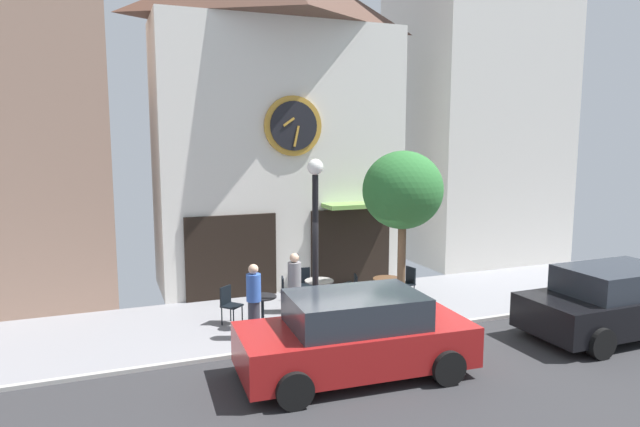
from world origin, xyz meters
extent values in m
cube|color=gray|center=(0.00, 2.10, -0.03)|extent=(25.88, 4.19, 0.05)
cube|color=#2D2D30|center=(0.00, -2.71, -0.03)|extent=(25.88, 5.42, 0.05)
cube|color=#A8A5A0|center=(0.00, 0.02, 0.04)|extent=(25.88, 0.12, 0.08)
cube|color=silver|center=(-0.03, 5.55, 3.82)|extent=(7.16, 2.71, 7.65)
cylinder|color=#B7842D|center=(-0.03, 4.13, 4.70)|extent=(1.65, 0.10, 1.65)
cylinder|color=black|center=(-0.03, 4.07, 4.70)|extent=(1.35, 0.04, 1.35)
cube|color=#B7842D|center=(-0.18, 4.03, 4.80)|extent=(0.34, 0.03, 0.26)
cube|color=#B7842D|center=(0.03, 4.03, 4.42)|extent=(0.18, 0.03, 0.58)
cube|color=black|center=(-1.82, 4.15, 1.15)|extent=(2.51, 0.10, 2.30)
cube|color=black|center=(1.76, 4.15, 1.15)|extent=(2.51, 0.10, 2.30)
cube|color=#72A84C|center=(1.98, 3.84, 2.45)|extent=(2.29, 0.90, 0.12)
cube|color=silver|center=(7.76, 6.56, 7.55)|extent=(5.29, 4.73, 15.11)
cylinder|color=black|center=(-0.59, 0.97, 0.18)|extent=(0.32, 0.32, 0.36)
cylinder|color=black|center=(-0.59, 0.97, 1.78)|extent=(0.14, 0.14, 3.56)
sphere|color=white|center=(-0.59, 0.97, 3.74)|extent=(0.36, 0.36, 0.36)
cylinder|color=brown|center=(1.66, 0.99, 1.23)|extent=(0.20, 0.20, 2.45)
ellipsoid|color=#2D7033|center=(1.66, 0.99, 3.14)|extent=(1.97, 1.77, 1.87)
cylinder|color=black|center=(-1.67, 1.59, 0.36)|extent=(0.07, 0.07, 0.71)
cylinder|color=black|center=(-1.67, 1.59, 0.01)|extent=(0.40, 0.40, 0.03)
cylinder|color=black|center=(-1.67, 1.59, 0.71)|extent=(0.66, 0.66, 0.03)
cylinder|color=black|center=(0.02, 2.29, 0.38)|extent=(0.07, 0.07, 0.76)
cylinder|color=black|center=(0.02, 2.29, 0.01)|extent=(0.40, 0.40, 0.03)
cylinder|color=gray|center=(0.02, 2.29, 0.76)|extent=(0.74, 0.74, 0.03)
cylinder|color=black|center=(1.79, 1.93, 0.36)|extent=(0.07, 0.07, 0.73)
cylinder|color=black|center=(1.79, 1.93, 0.01)|extent=(0.40, 0.40, 0.03)
cylinder|color=brown|center=(1.79, 1.93, 0.73)|extent=(0.76, 0.76, 0.03)
cube|color=black|center=(0.30, 1.58, 0.45)|extent=(0.53, 0.53, 0.04)
cube|color=black|center=(0.38, 1.42, 0.68)|extent=(0.36, 0.19, 0.45)
cylinder|color=black|center=(0.39, 1.81, 0.23)|extent=(0.03, 0.03, 0.45)
cylinder|color=black|center=(0.08, 1.67, 0.23)|extent=(0.03, 0.03, 0.45)
cylinder|color=black|center=(0.53, 1.50, 0.23)|extent=(0.03, 0.03, 0.45)
cylinder|color=black|center=(0.22, 1.36, 0.23)|extent=(0.03, 0.03, 0.45)
cube|color=black|center=(1.08, 1.93, 0.45)|extent=(0.50, 0.50, 0.04)
cube|color=black|center=(0.91, 1.98, 0.68)|extent=(0.15, 0.38, 0.45)
cylinder|color=black|center=(1.19, 1.72, 0.23)|extent=(0.03, 0.03, 0.45)
cylinder|color=black|center=(1.29, 2.04, 0.23)|extent=(0.03, 0.03, 0.45)
cylinder|color=black|center=(0.87, 1.82, 0.23)|extent=(0.03, 0.03, 0.45)
cylinder|color=black|center=(0.97, 2.14, 0.23)|extent=(0.03, 0.03, 0.45)
cube|color=black|center=(-0.10, 3.07, 0.45)|extent=(0.44, 0.44, 0.04)
cube|color=black|center=(-0.08, 3.24, 0.68)|extent=(0.38, 0.08, 0.45)
cylinder|color=black|center=(-0.29, 2.92, 0.23)|extent=(0.03, 0.03, 0.45)
cylinder|color=black|center=(0.05, 2.88, 0.23)|extent=(0.03, 0.03, 0.45)
cylinder|color=black|center=(-0.25, 3.25, 0.23)|extent=(0.03, 0.03, 0.45)
cylinder|color=black|center=(0.09, 3.21, 0.23)|extent=(0.03, 0.03, 0.45)
cube|color=black|center=(-2.30, 2.00, 0.45)|extent=(0.56, 0.56, 0.04)
cube|color=black|center=(-2.42, 2.13, 0.68)|extent=(0.31, 0.28, 0.45)
cylinder|color=black|center=(-2.32, 1.76, 0.23)|extent=(0.03, 0.03, 0.45)
cylinder|color=black|center=(-2.06, 1.98, 0.23)|extent=(0.03, 0.03, 0.45)
cylinder|color=black|center=(-2.54, 2.01, 0.23)|extent=(0.03, 0.03, 0.45)
cylinder|color=black|center=(-2.28, 2.24, 0.23)|extent=(0.03, 0.03, 0.45)
cube|color=black|center=(-0.73, 2.39, 0.45)|extent=(0.48, 0.48, 0.04)
cube|color=black|center=(-0.91, 2.44, 0.68)|extent=(0.13, 0.38, 0.45)
cylinder|color=black|center=(-0.61, 2.19, 0.23)|extent=(0.03, 0.03, 0.45)
cylinder|color=black|center=(-0.53, 2.52, 0.23)|extent=(0.03, 0.03, 0.45)
cylinder|color=black|center=(-0.94, 2.27, 0.23)|extent=(0.03, 0.03, 0.45)
cylinder|color=black|center=(-0.86, 2.60, 0.23)|extent=(0.03, 0.03, 0.45)
cube|color=black|center=(2.50, 2.22, 0.45)|extent=(0.46, 0.46, 0.04)
cube|color=black|center=(2.68, 2.25, 0.68)|extent=(0.10, 0.38, 0.45)
cylinder|color=black|center=(2.31, 2.36, 0.23)|extent=(0.03, 0.03, 0.45)
cylinder|color=black|center=(2.36, 2.03, 0.23)|extent=(0.03, 0.03, 0.45)
cylinder|color=black|center=(2.64, 2.41, 0.23)|extent=(0.03, 0.03, 0.45)
cylinder|color=black|center=(2.70, 2.08, 0.23)|extent=(0.03, 0.03, 0.45)
cylinder|color=#2D2D38|center=(-0.86, 1.65, 0.42)|extent=(0.34, 0.34, 0.85)
cylinder|color=slate|center=(-0.86, 1.65, 1.15)|extent=(0.42, 0.42, 0.60)
sphere|color=tan|center=(-0.86, 1.65, 1.56)|extent=(0.22, 0.22, 0.22)
cylinder|color=#2D2D38|center=(-2.05, 0.90, 0.42)|extent=(0.27, 0.27, 0.85)
cylinder|color=#3359B2|center=(-2.05, 0.90, 1.15)|extent=(0.33, 0.33, 0.60)
sphere|color=tan|center=(-2.05, 0.90, 1.56)|extent=(0.22, 0.22, 0.22)
cube|color=maroon|center=(-0.79, -1.63, 0.60)|extent=(4.39, 2.03, 0.75)
cube|color=#262B33|center=(-0.79, -1.63, 1.25)|extent=(2.49, 1.71, 0.60)
cylinder|color=black|center=(0.58, -2.60, 0.32)|extent=(0.65, 0.25, 0.64)
cylinder|color=black|center=(0.67, -0.80, 0.32)|extent=(0.65, 0.25, 0.64)
cylinder|color=black|center=(-2.26, -2.45, 0.32)|extent=(0.65, 0.25, 0.64)
cylinder|color=black|center=(-2.16, -0.65, 0.32)|extent=(0.65, 0.25, 0.64)
cube|color=black|center=(5.51, -1.80, 0.60)|extent=(4.32, 1.84, 0.75)
cube|color=#262B33|center=(5.51, -1.80, 1.25)|extent=(2.42, 1.61, 0.60)
cylinder|color=black|center=(6.92, -0.89, 0.32)|extent=(0.64, 0.23, 0.64)
cylinder|color=black|center=(4.10, -2.72, 0.32)|extent=(0.64, 0.23, 0.64)
cylinder|color=black|center=(4.08, -0.92, 0.32)|extent=(0.64, 0.23, 0.64)
camera|label=1|loc=(-4.96, -10.50, 4.38)|focal=31.05mm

